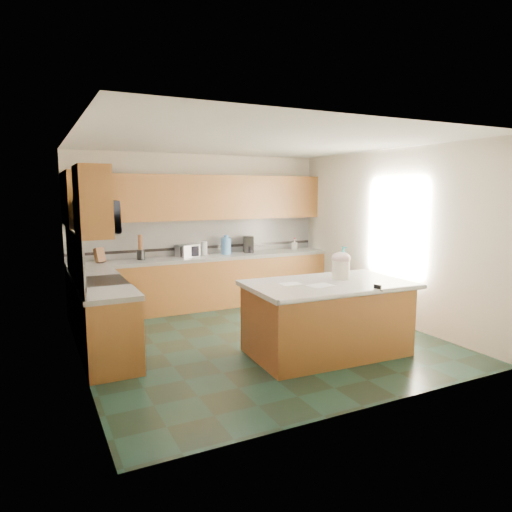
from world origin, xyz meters
TOP-DOWN VIEW (x-y plane):
  - floor at (0.00, 0.00)m, footprint 4.60×4.60m
  - ceiling at (0.00, 0.00)m, footprint 4.60×4.60m
  - wall_back at (0.00, 2.32)m, footprint 4.60×0.04m
  - wall_front at (0.00, -2.32)m, footprint 4.60×0.04m
  - wall_left at (-2.32, 0.00)m, footprint 0.04×4.60m
  - wall_right at (2.32, 0.00)m, footprint 0.04×4.60m
  - back_base_cab at (0.00, 2.00)m, footprint 4.60×0.60m
  - back_countertop at (0.00, 2.00)m, footprint 4.60×0.64m
  - back_upper_cab at (0.00, 2.13)m, footprint 4.60×0.33m
  - back_backsplash at (0.00, 2.29)m, footprint 4.60×0.02m
  - back_accent_band at (0.00, 2.28)m, footprint 4.60×0.01m
  - left_base_cab_rear at (-2.00, 1.29)m, footprint 0.60×0.82m
  - left_counter_rear at (-2.00, 1.29)m, footprint 0.64×0.82m
  - left_base_cab_front at (-2.00, -0.24)m, footprint 0.60×0.72m
  - left_counter_front at (-2.00, -0.24)m, footprint 0.64×0.72m
  - left_backsplash at (-2.29, 0.55)m, footprint 0.02×2.30m
  - left_accent_band at (-2.28, 0.55)m, footprint 0.01×2.30m
  - left_upper_cab_rear at (-2.13, 1.42)m, footprint 0.33×1.09m
  - left_upper_cab_front at (-2.13, -0.24)m, footprint 0.33×0.72m
  - range_body at (-2.00, 0.50)m, footprint 0.60×0.76m
  - range_oven_door at (-1.71, 0.50)m, footprint 0.02×0.68m
  - range_cooktop at (-2.00, 0.50)m, footprint 0.62×0.78m
  - range_handle at (-1.68, 0.50)m, footprint 0.02×0.66m
  - range_backguard at (-2.26, 0.50)m, footprint 0.06×0.76m
  - microwave at (-2.00, 0.50)m, footprint 0.50×0.73m
  - island_base at (0.54, -0.88)m, footprint 1.96×1.18m
  - island_top at (0.54, -0.88)m, footprint 2.06×1.28m
  - island_bullnose at (0.54, -1.47)m, footprint 2.01×0.15m
  - treat_jar at (0.83, -0.76)m, footprint 0.24×0.24m
  - treat_jar_lid at (0.83, -0.76)m, footprint 0.25×0.25m
  - treat_jar_knob at (0.83, -0.76)m, footprint 0.08×0.03m
  - treat_jar_knob_end_l at (0.79, -0.76)m, footprint 0.04×0.04m
  - treat_jar_knob_end_r at (0.87, -0.76)m, footprint 0.04×0.04m
  - soap_bottle_island at (0.95, -0.65)m, footprint 0.16×0.16m
  - paper_sheet_a at (0.34, -1.01)m, footprint 0.34×0.27m
  - paper_sheet_b at (0.07, -0.77)m, footprint 0.26×0.21m
  - clamp_body at (0.84, -1.45)m, footprint 0.06×0.09m
  - clamp_handle at (0.84, -1.51)m, footprint 0.01×0.06m
  - knife_block at (-1.79, 2.05)m, footprint 0.18×0.21m
  - utensil_crock at (-1.13, 2.08)m, footprint 0.14×0.14m
  - utensil_bundle at (-1.13, 2.08)m, footprint 0.08×0.08m
  - toaster_oven at (-0.33, 2.05)m, footprint 0.43×0.37m
  - toaster_oven_door at (-0.33, 1.93)m, footprint 0.32×0.01m
  - paper_towel at (-0.01, 2.10)m, footprint 0.11×0.11m
  - paper_towel_base at (-0.01, 2.10)m, footprint 0.17×0.17m
  - water_jug at (0.40, 2.06)m, footprint 0.18×0.18m
  - water_jug_neck at (0.40, 2.06)m, footprint 0.09×0.09m
  - coffee_maker at (0.86, 2.08)m, footprint 0.23×0.24m
  - coffee_carafe at (0.86, 2.04)m, footprint 0.12×0.12m
  - soap_bottle_back at (1.83, 2.05)m, footprint 0.13×0.13m
  - soap_back_cap at (1.83, 2.05)m, footprint 0.02×0.02m
  - window_light_proxy at (2.29, -0.20)m, footprint 0.02×1.40m

SIDE VIEW (x-z plane):
  - floor at x=0.00m, z-range 0.00..0.00m
  - range_oven_door at x=-1.71m, z-range 0.12..0.68m
  - back_base_cab at x=0.00m, z-range 0.00..0.86m
  - left_base_cab_rear at x=-2.00m, z-range 0.00..0.86m
  - left_base_cab_front at x=-2.00m, z-range 0.00..0.86m
  - island_base at x=0.54m, z-range 0.00..0.86m
  - range_body at x=-2.00m, z-range 0.00..0.88m
  - range_handle at x=-1.68m, z-range 0.77..0.79m
  - back_countertop at x=0.00m, z-range 0.86..0.92m
  - left_counter_rear at x=-2.00m, z-range 0.86..0.92m
  - left_counter_front at x=-2.00m, z-range 0.86..0.92m
  - island_top at x=0.54m, z-range 0.86..0.92m
  - island_bullnose at x=0.54m, z-range 0.86..0.92m
  - range_cooktop at x=-2.00m, z-range 0.88..0.92m
  - clamp_handle at x=0.84m, z-range 0.90..0.92m
  - paper_sheet_a at x=0.34m, z-range 0.92..0.92m
  - paper_sheet_b at x=0.07m, z-range 0.92..0.92m
  - paper_towel_base at x=-0.01m, z-range 0.92..0.93m
  - clamp_body at x=0.84m, z-range 0.89..0.97m
  - coffee_carafe at x=0.86m, z-range 0.92..1.04m
  - utensil_crock at x=-1.13m, z-range 0.92..1.09m
  - range_backguard at x=-2.26m, z-range 0.93..1.11m
  - soap_bottle_back at x=1.83m, z-range 0.92..1.13m
  - toaster_oven at x=-0.33m, z-range 0.92..1.13m
  - toaster_oven_door at x=-0.33m, z-range 0.94..1.11m
  - treat_jar at x=0.83m, z-range 0.92..1.16m
  - knife_block at x=-1.79m, z-range 0.91..1.17m
  - back_accent_band at x=0.00m, z-range 1.02..1.06m
  - left_accent_band at x=-2.28m, z-range 1.02..1.06m
  - paper_towel at x=-0.01m, z-range 0.92..1.17m
  - water_jug at x=0.40m, z-range 0.92..1.22m
  - coffee_maker at x=0.86m, z-range 0.92..1.22m
  - soap_bottle_island at x=0.95m, z-range 0.92..1.32m
  - soap_back_cap at x=1.83m, z-range 1.13..1.16m
  - treat_jar_lid at x=0.83m, z-range 1.12..1.27m
  - utensil_bundle at x=-1.13m, z-range 1.09..1.34m
  - back_backsplash at x=0.00m, z-range 0.92..1.55m
  - left_backsplash at x=-2.29m, z-range 0.92..1.55m
  - water_jug_neck at x=0.40m, z-range 1.22..1.27m
  - treat_jar_knob at x=0.83m, z-range 1.23..1.26m
  - treat_jar_knob_end_l at x=0.79m, z-range 1.22..1.27m
  - treat_jar_knob_end_r at x=0.87m, z-range 1.22..1.27m
  - wall_back at x=0.00m, z-range 0.00..2.70m
  - wall_front at x=0.00m, z-range 0.00..2.70m
  - wall_left at x=-2.32m, z-range 0.00..2.70m
  - wall_right at x=2.32m, z-range 0.00..2.70m
  - window_light_proxy at x=2.29m, z-range 0.95..2.05m
  - microwave at x=-2.00m, z-range 1.53..1.94m
  - back_upper_cab at x=0.00m, z-range 1.55..2.33m
  - left_upper_cab_rear at x=-2.13m, z-range 1.55..2.33m
  - left_upper_cab_front at x=-2.13m, z-range 1.55..2.33m
  - ceiling at x=0.00m, z-range 2.70..2.70m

